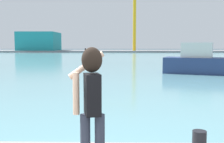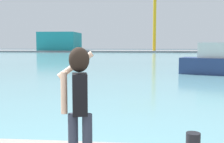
{
  "view_description": "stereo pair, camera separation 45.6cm",
  "coord_description": "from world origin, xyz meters",
  "px_view_note": "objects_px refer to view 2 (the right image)",
  "views": [
    {
      "loc": [
        0.68,
        -2.93,
        2.31
      ],
      "look_at": [
        0.57,
        3.11,
        1.74
      ],
      "focal_mm": 44.67,
      "sensor_mm": 36.0,
      "label": 1
    },
    {
      "loc": [
        1.13,
        -2.91,
        2.31
      ],
      "look_at": [
        0.57,
        3.11,
        1.74
      ],
      "focal_mm": 44.67,
      "sensor_mm": 36.0,
      "label": 2
    }
  ],
  "objects_px": {
    "warehouse_left": "(60,41)",
    "boat_moored": "(224,63)",
    "person_photographer": "(79,96)",
    "port_crane": "(151,16)"
  },
  "relations": [
    {
      "from": "boat_moored",
      "to": "port_crane",
      "type": "xyz_separation_m",
      "value": [
        -2.77,
        66.89,
        10.4
      ]
    },
    {
      "from": "person_photographer",
      "to": "port_crane",
      "type": "relative_size",
      "value": 0.1
    },
    {
      "from": "boat_moored",
      "to": "warehouse_left",
      "type": "bearing_deg",
      "value": 135.42
    },
    {
      "from": "warehouse_left",
      "to": "boat_moored",
      "type": "bearing_deg",
      "value": -65.05
    },
    {
      "from": "port_crane",
      "to": "warehouse_left",
      "type": "bearing_deg",
      "value": 171.69
    },
    {
      "from": "boat_moored",
      "to": "person_photographer",
      "type": "bearing_deg",
      "value": -91.29
    },
    {
      "from": "person_photographer",
      "to": "warehouse_left",
      "type": "xyz_separation_m",
      "value": [
        -25.75,
        89.98,
        1.91
      ]
    },
    {
      "from": "person_photographer",
      "to": "boat_moored",
      "type": "height_order",
      "value": "boat_moored"
    },
    {
      "from": "person_photographer",
      "to": "port_crane",
      "type": "xyz_separation_m",
      "value": [
        4.67,
        85.54,
        9.69
      ]
    },
    {
      "from": "warehouse_left",
      "to": "port_crane",
      "type": "height_order",
      "value": "port_crane"
    }
  ]
}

